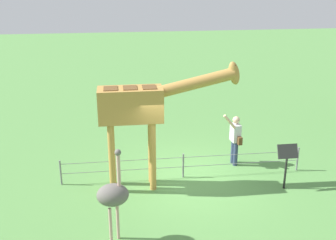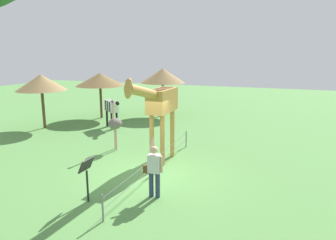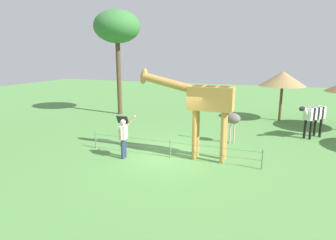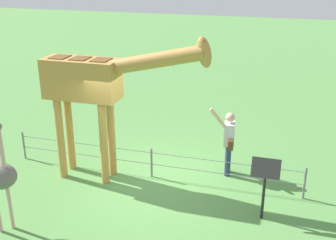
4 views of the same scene
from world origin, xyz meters
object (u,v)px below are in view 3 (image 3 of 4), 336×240
object	(u,v)px
ostrich	(233,119)
zebra	(313,115)
giraffe	(202,101)
visitor	(124,136)
tree_east	(117,28)
info_sign	(123,124)
shade_hut_aside	(283,79)

from	to	relation	value
ostrich	zebra	bearing A→B (deg)	-147.30
giraffe	visitor	xyz separation A→B (m)	(2.89, 1.02, -1.39)
tree_east	info_sign	xyz separation A→B (m)	(-3.58, 6.00, -4.82)
visitor	info_sign	xyz separation A→B (m)	(0.97, -1.68, 0.05)
zebra	shade_hut_aside	size ratio (longest dim) A/B	0.54
zebra	shade_hut_aside	bearing A→B (deg)	-67.92
shade_hut_aside	tree_east	bearing A→B (deg)	9.21
tree_east	info_sign	distance (m)	8.49
zebra	shade_hut_aside	distance (m)	4.13
shade_hut_aside	info_sign	bearing A→B (deg)	48.40
giraffe	ostrich	size ratio (longest dim) A/B	1.70
ostrich	shade_hut_aside	world-z (taller)	shade_hut_aside
giraffe	shade_hut_aside	distance (m)	8.86
ostrich	tree_east	size ratio (longest dim) A/B	0.33
ostrich	info_sign	world-z (taller)	ostrich
zebra	ostrich	world-z (taller)	ostrich
visitor	ostrich	world-z (taller)	ostrich
visitor	tree_east	world-z (taller)	tree_east
tree_east	info_sign	bearing A→B (deg)	120.83
giraffe	visitor	size ratio (longest dim) A/B	2.21
shade_hut_aside	info_sign	world-z (taller)	shade_hut_aside
giraffe	shade_hut_aside	bearing A→B (deg)	-109.55
giraffe	zebra	distance (m)	6.59
shade_hut_aside	info_sign	xyz separation A→B (m)	(6.83, 7.69, -1.65)
zebra	shade_hut_aside	xyz separation A→B (m)	(1.46, -3.59, 1.43)
giraffe	zebra	bearing A→B (deg)	-132.90
zebra	info_sign	size ratio (longest dim) A/B	1.26
tree_east	info_sign	size ratio (longest dim) A/B	5.24
giraffe	zebra	world-z (taller)	giraffe
shade_hut_aside	tree_east	world-z (taller)	tree_east
visitor	shade_hut_aside	size ratio (longest dim) A/B	0.57
giraffe	zebra	size ratio (longest dim) A/B	2.30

